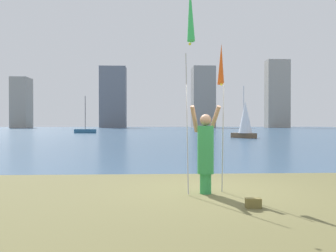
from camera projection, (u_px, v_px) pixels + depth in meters
ground at (160, 132)px, 59.36m from camera, size 120.00×138.00×0.12m
person at (206, 150)px, 8.14m from camera, size 0.74×0.54×2.01m
kite_flag_left at (190, 18)px, 7.50m from camera, size 0.16×1.21×4.57m
kite_flag_right at (221, 68)px, 8.43m from camera, size 0.16×0.45×3.47m
bag at (253, 203)px, 6.78m from camera, size 0.29×0.15×0.18m
sailboat_0 at (245, 120)px, 37.03m from camera, size 2.30×2.72×5.41m
sailboat_2 at (85, 131)px, 53.40m from camera, size 3.18×0.81×5.56m
skyline_tower_0 at (21, 103)px, 104.58m from camera, size 4.70×6.45×14.59m
skyline_tower_1 at (113, 97)px, 108.30m from camera, size 7.78×5.45×18.30m
skyline_tower_2 at (203, 98)px, 108.00m from camera, size 6.50×7.83×18.11m
skyline_tower_3 at (277, 94)px, 108.39m from camera, size 6.71×4.07×20.36m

